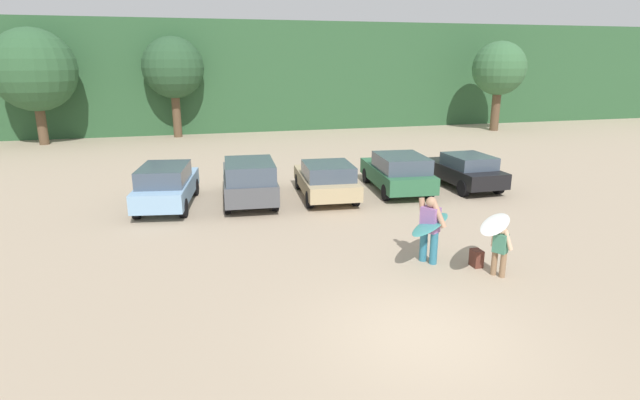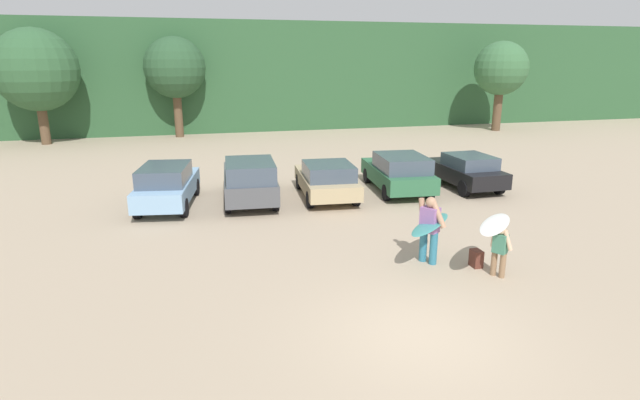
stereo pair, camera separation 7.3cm
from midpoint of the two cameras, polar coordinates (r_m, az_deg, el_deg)
ground_plane at (r=10.33m, az=11.17°, el=-14.89°), size 120.00×120.00×0.00m
hillside_ridge at (r=43.18m, az=-9.78°, el=13.79°), size 108.00×12.00×7.84m
tree_far_right at (r=35.93m, az=-29.73°, el=12.65°), size 4.98×4.98×7.05m
tree_left at (r=35.96m, az=-16.36°, el=14.13°), size 4.03×4.03×6.65m
tree_far_left at (r=40.07m, az=19.59°, el=13.80°), size 3.85×3.85×6.46m
parked_car_sky_blue at (r=18.96m, az=-17.10°, el=1.64°), size 2.37×4.58×1.57m
parked_car_dark_gray at (r=18.88m, az=-8.16°, el=2.32°), size 2.19×4.81×1.70m
parked_car_tan at (r=19.38m, az=0.60°, el=2.38°), size 2.23×4.42×1.42m
parked_car_forest_green at (r=20.58m, az=8.69°, el=3.19°), size 2.33×4.62×1.54m
parked_car_black at (r=21.74m, az=15.99°, el=3.27°), size 1.81×4.04×1.43m
person_adult at (r=13.41m, az=12.18°, el=-2.88°), size 0.57×0.79×1.80m
person_child at (r=13.14m, az=19.57°, el=-5.14°), size 0.40×0.53×1.30m
surfboard_teal at (r=13.32m, az=12.27°, el=-2.68°), size 2.02×2.03×0.18m
surfboard_white at (r=12.94m, az=19.10°, el=-2.57°), size 1.82×1.79×0.11m
backpack_dropped at (r=13.73m, az=17.15°, el=-6.31°), size 0.24×0.34×0.45m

